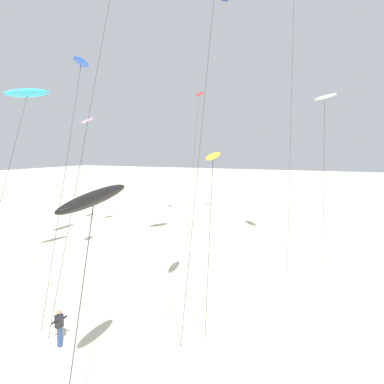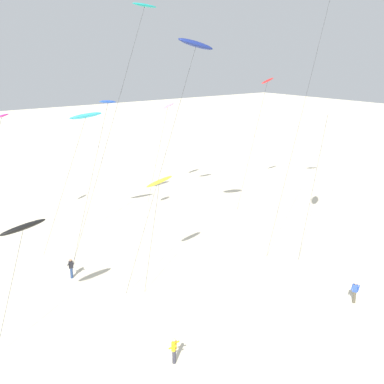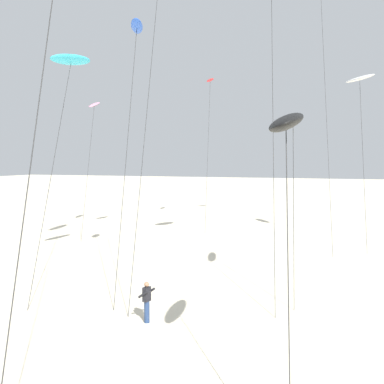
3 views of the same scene
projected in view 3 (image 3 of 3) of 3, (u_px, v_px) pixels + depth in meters
The scene contains 8 objects.
kite_pink at pixel (94, 106), 39.91m from camera, with size 4.75×1.30×11.72m.
kite_yellow at pixel (293, 123), 21.47m from camera, with size 3.18×1.17×8.62m.
kite_black at pixel (286, 123), 11.36m from camera, with size 4.08×1.27×7.97m.
kite_red at pixel (210, 83), 45.25m from camera, with size 6.16×1.37×14.70m.
kite_blue at pixel (137, 29), 23.90m from camera, with size 5.68×1.68×13.70m.
kite_cyan at pixel (71, 60), 24.88m from camera, with size 7.06×1.91×12.44m.
kite_white at pixel (360, 79), 34.62m from camera, with size 5.11×2.65×12.86m.
kite_flyer_middle at pixel (147, 301), 18.64m from camera, with size 0.62×0.60×1.67m.
Camera 3 is at (-28.23, 4.76, 6.62)m, focal length 43.32 mm.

